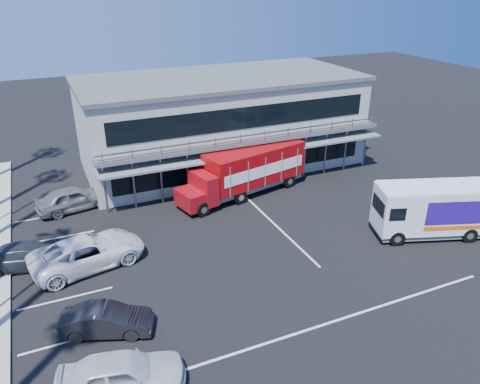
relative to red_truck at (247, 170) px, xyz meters
name	(u,v)px	position (x,y,z in m)	size (l,w,h in m)	color
ground	(271,257)	(-2.33, -8.34, -1.85)	(120.00, 120.00, 0.00)	black
building	(221,121)	(0.67, 6.60, 1.80)	(22.40, 12.00, 7.30)	#A7AA9C
red_truck	(247,170)	(0.00, 0.00, 0.00)	(10.28, 4.57, 3.37)	maroon
white_van	(432,209)	(7.67, -10.00, -0.10)	(7.15, 4.42, 3.31)	silver
parked_car_a	(122,374)	(-11.83, -14.34, -1.03)	(1.94, 4.83, 1.64)	silver
parked_car_b	(107,321)	(-11.83, -10.84, -1.19)	(1.41, 4.03, 1.33)	black
parked_car_c	(88,252)	(-11.83, -4.98, -1.00)	(2.83, 6.13, 1.70)	white
parked_car_d	(28,256)	(-14.83, -3.75, -1.17)	(1.92, 4.72, 1.37)	#292E37
parked_car_e	(73,198)	(-11.83, 2.46, -1.02)	(1.95, 4.86, 1.65)	slate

